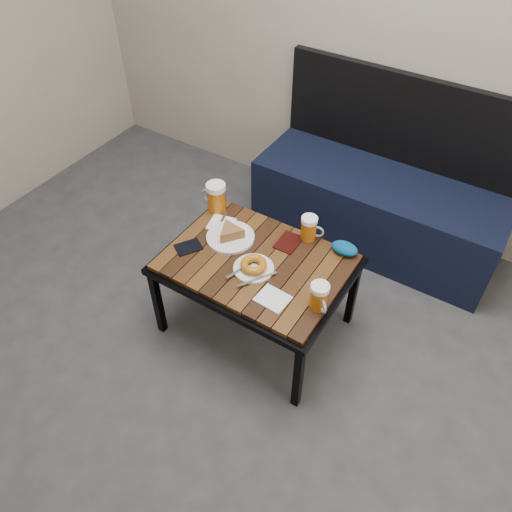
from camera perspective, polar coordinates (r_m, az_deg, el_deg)
The scene contains 13 objects.
ground at distance 2.27m, azimuth -9.86°, elevation -22.59°, with size 4.00×4.00×0.00m, color #2D2D30.
bench at distance 2.98m, azimuth 13.82°, elevation 6.00°, with size 1.40×0.50×0.95m.
cafe_table at distance 2.29m, azimuth -0.00°, elevation -1.28°, with size 0.84×0.62×0.47m.
beer_mug_left at distance 2.49m, azimuth -4.61°, elevation 6.73°, with size 0.14×0.10×0.15m.
beer_mug_centre at distance 2.34m, azimuth 6.11°, elevation 3.19°, with size 0.12×0.09×0.12m.
beer_mug_right at distance 2.05m, azimuth 7.24°, elevation -4.62°, with size 0.11×0.11×0.13m.
plate_pie at distance 2.35m, azimuth -2.95°, elevation 2.47°, with size 0.23×0.23×0.06m.
plate_bagel at distance 2.21m, azimuth -0.29°, elevation -1.19°, with size 0.20×0.23×0.05m.
napkin_left at distance 2.45m, azimuth -4.00°, elevation 3.70°, with size 0.14×0.15×0.01m.
napkin_right at distance 2.10m, azimuth 1.94°, elevation -4.91°, with size 0.14×0.12×0.01m.
passport_navy at distance 2.34m, azimuth -7.73°, elevation 1.02°, with size 0.09×0.12×0.01m, color black.
passport_burgundy at distance 2.35m, azimuth 3.73°, elevation 1.57°, with size 0.10×0.14×0.01m, color black.
knit_pouch at distance 2.31m, azimuth 10.10°, elevation 0.87°, with size 0.12×0.08×0.05m, color navy.
Camera 1 is at (0.76, -0.53, 2.08)m, focal length 35.00 mm.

